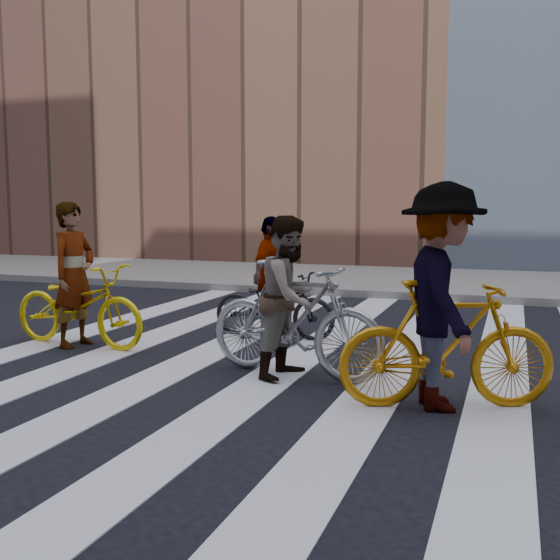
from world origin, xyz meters
The scene contains 12 objects.
ground centered at (0.00, 0.00, 0.00)m, with size 100.00×100.00×0.00m, color black.
sidewalk_far centered at (0.00, 7.50, 0.07)m, with size 100.00×5.00×0.15m, color gray.
zebra_crosswalk centered at (0.00, 0.00, 0.01)m, with size 8.25×10.00×0.01m.
building_brick_far_left centered at (-8.00, 15.00, 9.00)m, with size 16.00×10.00×18.00m, color brown.
bike_yellow_left centered at (-3.36, -0.39, 0.52)m, with size 0.69×1.97×1.04m, color yellow.
bike_silver_mid centered at (-0.35, -0.87, 0.60)m, with size 0.56×1.99×1.20m, color #989AA1.
bike_yellow_right centered at (1.22, -1.43, 0.56)m, with size 0.53×1.87×1.12m, color #C77C0B.
bike_dark_rear centered at (-1.24, 0.91, 0.44)m, with size 0.59×1.69×0.89m, color black.
rider_left centered at (-3.41, -0.39, 0.90)m, with size 0.66×0.43×1.80m, color slate.
rider_mid centered at (-0.40, -0.87, 0.83)m, with size 0.81×0.63×1.66m, color slate.
rider_right centered at (1.17, -1.43, 0.98)m, with size 1.26×0.73×1.96m, color slate.
rider_rear centered at (-1.29, 0.91, 0.81)m, with size 0.95×0.39×1.62m, color slate.
Camera 1 is at (1.74, -7.13, 1.76)m, focal length 42.00 mm.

